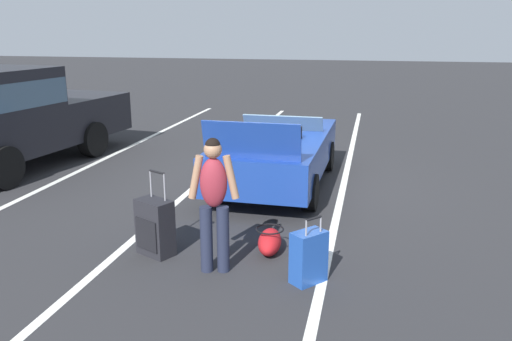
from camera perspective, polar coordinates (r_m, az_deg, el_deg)
ground_plane at (r=9.94m, az=2.26°, el=-1.51°), size 80.00×80.00×0.00m
lot_line_near at (r=9.80m, az=9.39°, el=-1.95°), size 18.00×0.12×0.01m
lot_line_mid at (r=10.29m, az=-5.78°, el=-0.99°), size 18.00×0.12×0.01m
lot_line_far at (r=11.42m, az=-18.75°, el=-0.11°), size 18.00×0.12×0.01m
convertible_car at (r=9.97m, az=2.53°, el=2.06°), size 4.17×1.90×1.53m
suitcase_large_black at (r=6.94m, az=-10.92°, el=-6.08°), size 0.46×0.55×1.11m
suitcase_medium_bright at (r=6.15m, az=5.73°, el=-9.33°), size 0.46×0.44×0.82m
duffel_bag at (r=6.94m, az=1.49°, el=-7.68°), size 0.67×0.41×0.34m
traveler_person at (r=6.19m, az=-4.60°, el=-3.00°), size 0.28×0.61×1.65m
parked_pickup_truck_near at (r=12.03m, az=-24.86°, el=5.43°), size 5.19×2.51×2.10m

